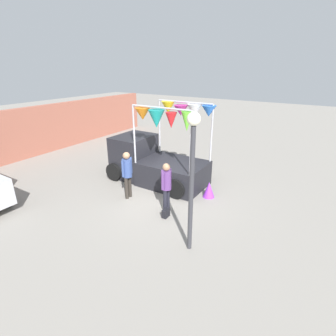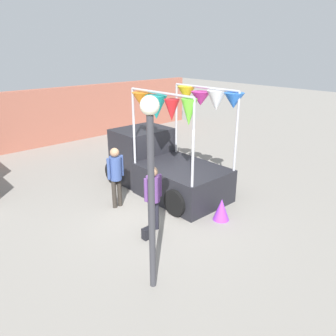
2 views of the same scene
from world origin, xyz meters
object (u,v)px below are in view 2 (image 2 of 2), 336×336
person_customer (153,193)px  handbag (148,233)px  person_vendor (116,172)px  vendor_truck (162,160)px  folded_kite_bundle_violet (221,209)px  street_lamp (151,170)px

person_customer → handbag: 0.98m
person_vendor → handbag: person_vendor is taller
vendor_truck → folded_kite_bundle_violet: bearing=-94.7°
person_vendor → handbag: (-0.40, -1.91, -0.94)m
person_customer → folded_kite_bundle_violet: (1.69, -0.80, -0.73)m
handbag → street_lamp: bearing=-125.2°
vendor_truck → person_vendor: size_ratio=2.30×
vendor_truck → folded_kite_bundle_violet: vendor_truck is taller
person_customer → vendor_truck: bearing=44.4°
person_vendor → street_lamp: size_ratio=0.48×
person_customer → street_lamp: size_ratio=0.47×
vendor_truck → handbag: bearing=-137.5°
person_vendor → handbag: size_ratio=6.34×
street_lamp → folded_kite_bundle_violet: size_ratio=6.11×
vendor_truck → folded_kite_bundle_violet: 2.76m
folded_kite_bundle_violet → handbag: bearing=163.5°
street_lamp → person_vendor: bearing=67.3°
handbag → street_lamp: (-0.97, -1.38, 2.27)m
person_vendor → folded_kite_bundle_violet: size_ratio=2.96×
vendor_truck → person_customer: bearing=-135.6°
person_vendor → folded_kite_bundle_violet: (1.64, -2.51, -0.78)m
vendor_truck → person_customer: vendor_truck is taller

